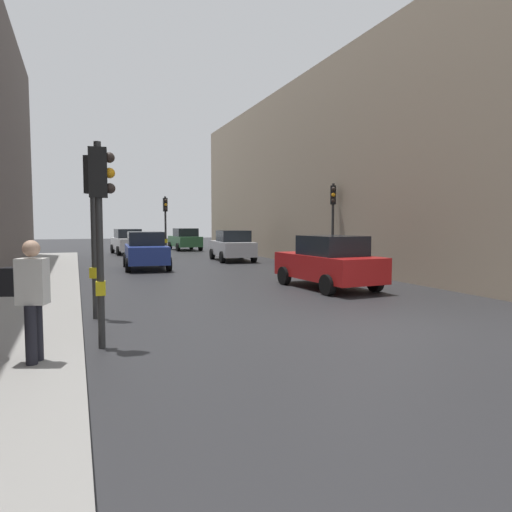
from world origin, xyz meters
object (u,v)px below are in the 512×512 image
at_px(car_red_sedan, 329,262).
at_px(traffic_light_near_right, 94,204).
at_px(traffic_light_near_left, 100,207).
at_px(traffic_light_mid_street, 333,211).
at_px(car_white_compact, 128,242).
at_px(car_blue_van, 146,250).
at_px(car_silver_hatchback, 232,246).
at_px(traffic_light_far_median, 165,216).
at_px(pedestrian_with_black_backpack, 30,294).
at_px(car_green_estate, 185,239).

bearing_deg(car_red_sedan, traffic_light_near_right, -162.43).
xyz_separation_m(traffic_light_near_left, traffic_light_near_right, (-0.00, 2.65, 0.15)).
bearing_deg(traffic_light_mid_street, car_white_compact, 115.79).
relative_size(traffic_light_mid_street, car_blue_van, 0.92).
xyz_separation_m(traffic_light_near_right, car_silver_hatchback, (8.00, 14.18, -1.72)).
height_order(traffic_light_mid_street, traffic_light_near_right, traffic_light_mid_street).
bearing_deg(car_blue_van, traffic_light_far_median, 72.07).
distance_m(car_white_compact, car_blue_van, 11.20).
bearing_deg(car_silver_hatchback, pedestrian_with_black_backpack, -116.83).
distance_m(traffic_light_near_right, pedestrian_with_black_backpack, 4.09).
bearing_deg(traffic_light_mid_street, car_green_estate, 98.26).
height_order(traffic_light_near_left, pedestrian_with_black_backpack, traffic_light_near_left).
bearing_deg(car_white_compact, traffic_light_mid_street, -64.21).
distance_m(traffic_light_mid_street, traffic_light_near_left, 14.34).
bearing_deg(traffic_light_far_median, traffic_light_near_right, -105.14).
height_order(traffic_light_far_median, car_green_estate, traffic_light_far_median).
distance_m(traffic_light_mid_street, traffic_light_near_right, 12.67).
height_order(traffic_light_near_right, car_green_estate, traffic_light_near_right).
bearing_deg(car_blue_van, car_white_compact, 88.22).
distance_m(traffic_light_far_median, car_silver_hatchback, 5.26).
xyz_separation_m(car_blue_van, pedestrian_with_black_backpack, (-3.74, -14.99, 0.29)).
relative_size(car_red_sedan, car_green_estate, 1.01).
bearing_deg(car_green_estate, traffic_light_mid_street, -81.74).
relative_size(traffic_light_mid_street, car_white_compact, 0.92).
height_order(traffic_light_near_left, car_blue_van, traffic_light_near_left).
distance_m(car_silver_hatchback, car_white_compact, 9.68).
height_order(traffic_light_near_left, car_silver_hatchback, traffic_light_near_left).
distance_m(traffic_light_near_left, car_green_estate, 29.28).
xyz_separation_m(traffic_light_near_right, traffic_light_far_median, (4.87, 18.01, 0.05)).
height_order(traffic_light_near_right, traffic_light_far_median, traffic_light_far_median).
relative_size(car_blue_van, car_red_sedan, 1.00).
height_order(car_silver_hatchback, pedestrian_with_black_backpack, pedestrian_with_black_backpack).
height_order(traffic_light_far_median, pedestrian_with_black_backpack, traffic_light_far_median).
bearing_deg(traffic_light_near_right, traffic_light_near_left, -89.92).
distance_m(traffic_light_near_right, car_green_estate, 26.74).
bearing_deg(car_white_compact, car_blue_van, -91.78).
height_order(car_silver_hatchback, car_white_compact, same).
xyz_separation_m(traffic_light_near_right, pedestrian_with_black_backpack, (-1.04, -3.69, -1.44)).
bearing_deg(traffic_light_near_left, car_green_estate, 74.57).
height_order(traffic_light_near_left, traffic_light_near_right, traffic_light_near_right).
bearing_deg(car_red_sedan, traffic_light_mid_street, 57.83).
height_order(traffic_light_near_right, car_silver_hatchback, traffic_light_near_right).
height_order(car_silver_hatchback, car_blue_van, same).
xyz_separation_m(traffic_light_near_right, car_blue_van, (2.70, 11.30, -1.72)).
xyz_separation_m(traffic_light_mid_street, traffic_light_near_left, (-10.44, -9.82, -0.28)).
bearing_deg(car_white_compact, traffic_light_near_right, -97.71).
bearing_deg(car_blue_van, traffic_light_near_left, -100.94).
height_order(traffic_light_far_median, car_blue_van, traffic_light_far_median).
height_order(traffic_light_near_right, pedestrian_with_black_backpack, traffic_light_near_right).
relative_size(car_silver_hatchback, pedestrian_with_black_backpack, 2.44).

